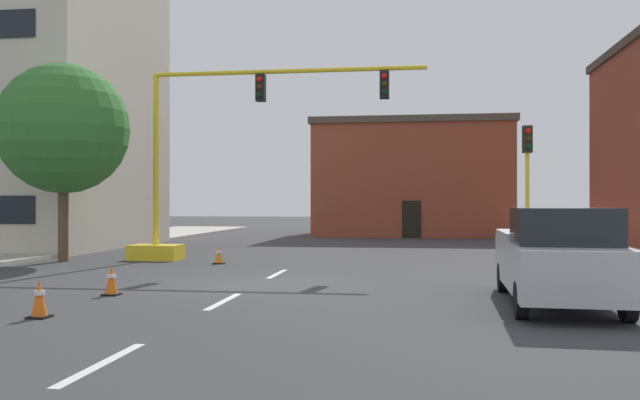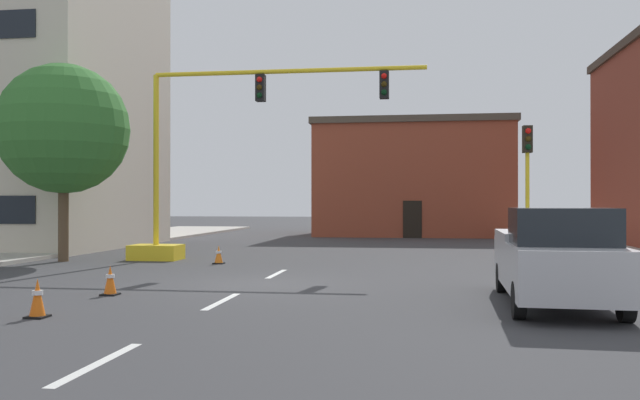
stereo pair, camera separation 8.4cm
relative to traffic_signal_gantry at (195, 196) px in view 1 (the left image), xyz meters
name	(u,v)px [view 1 (the left image)]	position (x,y,z in m)	size (l,w,h in m)	color
ground_plane	(257,284)	(3.91, -6.57, -2.34)	(160.00, 160.00, 0.00)	#38383A
sidewalk_left	(2,253)	(-8.50, 1.43, -2.27)	(6.00, 56.00, 0.14)	#B2ADA3
lane_stripe_seg_1	(103,363)	(3.91, -15.07, -2.34)	(0.16, 2.40, 0.01)	silver
lane_stripe_seg_2	(224,301)	(3.91, -9.57, -2.34)	(0.16, 2.40, 0.01)	silver
lane_stripe_seg_3	(277,274)	(3.91, -4.07, -2.34)	(0.16, 2.40, 0.01)	silver
building_brick_center	(412,179)	(7.66, 21.38, 1.29)	(12.35, 10.18, 7.25)	brown
traffic_signal_gantry	(195,196)	(0.00, 0.00, 0.00)	(10.67, 1.20, 6.83)	yellow
traffic_light_pole_right	(527,162)	(11.82, 1.10, 1.19)	(0.32, 0.47, 4.80)	yellow
tree_left_near	(63,129)	(-4.46, -1.11, 2.36)	(4.61, 4.61, 7.02)	brown
pickup_truck_silver	(557,258)	(10.77, -9.15, -1.36)	(2.20, 5.47, 1.99)	#BCBCC1
traffic_cone_roadside_a	(219,255)	(1.27, -1.20, -2.04)	(0.36, 0.36, 0.62)	black
traffic_cone_roadside_b	(39,299)	(1.17, -11.99, -1.99)	(0.36, 0.36, 0.71)	black
traffic_cone_roadside_c	(111,281)	(1.13, -9.01, -2.01)	(0.36, 0.36, 0.67)	black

